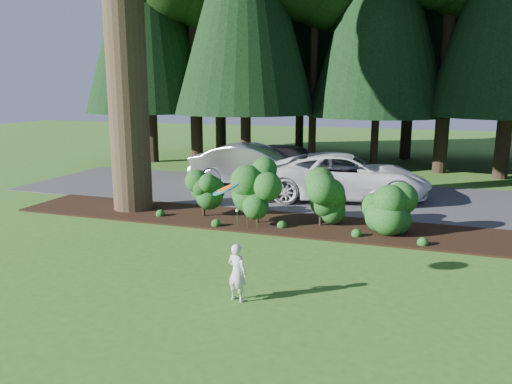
% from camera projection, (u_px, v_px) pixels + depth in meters
% --- Properties ---
extents(ground, '(80.00, 80.00, 0.00)m').
position_uv_depth(ground, '(225.00, 257.00, 11.71)').
color(ground, '#36621C').
rests_on(ground, ground).
extents(mulch_bed, '(16.00, 2.50, 0.05)m').
position_uv_depth(mulch_bed, '(266.00, 222.00, 14.72)').
color(mulch_bed, black).
rests_on(mulch_bed, ground).
extents(driveway, '(22.00, 6.00, 0.03)m').
position_uv_depth(driveway, '(301.00, 194.00, 18.66)').
color(driveway, '#38383A').
rests_on(driveway, ground).
extents(shrub_row, '(6.53, 1.60, 1.61)m').
position_uv_depth(shrub_row, '(291.00, 198.00, 14.21)').
color(shrub_row, '#144215').
rests_on(shrub_row, ground).
extents(lily_cluster, '(0.69, 0.09, 0.57)m').
position_uv_depth(lily_cluster, '(247.00, 212.00, 13.93)').
color(lily_cluster, '#144215').
rests_on(lily_cluster, ground).
extents(car_silver_wagon, '(5.14, 2.00, 1.67)m').
position_uv_depth(car_silver_wagon, '(255.00, 166.00, 19.84)').
color(car_silver_wagon, '#B2B2B7').
rests_on(car_silver_wagon, driveway).
extents(car_white_suv, '(6.24, 3.76, 1.62)m').
position_uv_depth(car_white_suv, '(345.00, 176.00, 17.60)').
color(car_white_suv, white).
rests_on(car_white_suv, driveway).
extents(car_dark_suv, '(5.18, 2.15, 1.50)m').
position_uv_depth(car_dark_suv, '(292.00, 164.00, 20.93)').
color(car_dark_suv, black).
rests_on(car_dark_suv, driveway).
extents(child, '(0.46, 0.37, 1.11)m').
position_uv_depth(child, '(237.00, 272.00, 9.22)').
color(child, silver).
rests_on(child, ground).
extents(frisbee, '(0.50, 0.50, 0.26)m').
position_uv_depth(frisbee, '(225.00, 189.00, 9.22)').
color(frisbee, teal).
rests_on(frisbee, ground).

